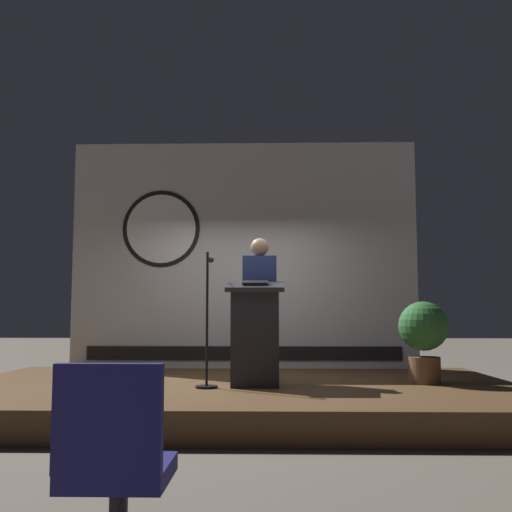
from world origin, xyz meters
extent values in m
plane|color=#6B6056|center=(0.00, 0.00, 0.00)|extent=(40.00, 40.00, 0.00)
cube|color=brown|center=(0.00, 0.00, 0.15)|extent=(6.40, 4.00, 0.30)
cube|color=silver|center=(0.00, 1.85, 1.97)|extent=(5.10, 0.10, 3.35)
cylinder|color=black|center=(-1.23, 1.80, 2.35)|extent=(1.15, 0.02, 1.15)
cylinder|color=white|center=(-1.23, 1.79, 2.35)|extent=(1.03, 0.02, 1.03)
cube|color=black|center=(0.00, 1.79, 0.52)|extent=(4.59, 0.02, 0.20)
cube|color=#26262B|center=(0.22, -0.33, 0.83)|extent=(0.52, 0.40, 1.06)
cube|color=#26262B|center=(0.22, -0.33, 1.39)|extent=(0.64, 0.50, 0.14)
cube|color=black|center=(0.22, -0.35, 1.44)|extent=(0.28, 0.20, 0.06)
cylinder|color=black|center=(0.26, 0.15, 0.72)|extent=(0.26, 0.26, 0.83)
cube|color=navy|center=(0.26, 0.15, 1.45)|extent=(0.40, 0.24, 0.64)
sphere|color=#997051|center=(0.26, 0.15, 1.88)|extent=(0.22, 0.22, 0.22)
cylinder|color=black|center=(-0.29, -0.48, 0.31)|extent=(0.24, 0.24, 0.02)
cylinder|color=black|center=(-0.29, -0.48, 1.03)|extent=(0.03, 0.03, 1.46)
cylinder|color=black|center=(-0.29, -0.29, 1.71)|extent=(0.02, 0.38, 0.02)
sphere|color=#262626|center=(-0.29, -0.10, 1.71)|extent=(0.07, 0.07, 0.07)
cylinder|color=brown|center=(2.15, -0.01, 0.45)|extent=(0.36, 0.36, 0.30)
sphere|color=#2D6B33|center=(2.15, -0.01, 0.95)|extent=(0.56, 0.56, 0.56)
cube|color=navy|center=(-0.26, -4.30, 0.41)|extent=(0.44, 0.44, 0.08)
cube|color=navy|center=(-0.26, -4.50, 0.67)|extent=(0.44, 0.06, 0.44)
camera|label=1|loc=(0.39, -6.93, 1.09)|focal=41.77mm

